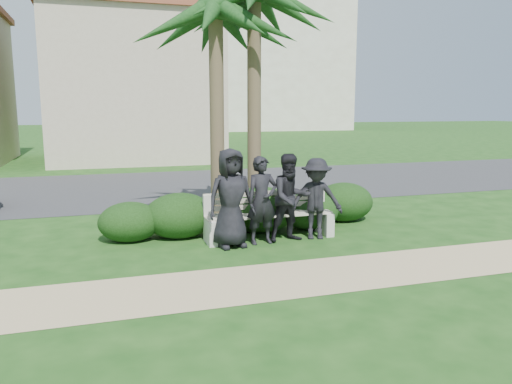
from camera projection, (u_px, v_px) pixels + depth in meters
The scene contains 16 objects.
ground at pixel (262, 247), 9.36m from camera, with size 160.00×160.00×0.00m, color #164012.
footpath at pixel (298, 278), 7.67m from camera, with size 30.00×1.60×0.01m, color tan.
asphalt_street at pixel (188, 186), 16.88m from camera, with size 160.00×8.00×0.01m, color #2D2D30.
stucco_bldg_right at pixel (133, 87), 25.38m from camera, with size 8.40×8.40×7.30m.
hotel_tower at pixel (231, 22), 63.04m from camera, with size 26.00×18.00×37.30m.
park_bench at pixel (269, 218), 9.96m from camera, with size 2.58×0.59×0.90m.
man_a at pixel (231, 198), 9.25m from camera, with size 0.91×0.59×1.86m, color black.
man_b at pixel (262, 200), 9.50m from camera, with size 0.62×0.40×1.69m, color black.
man_c at pixel (291, 198), 9.69m from camera, with size 0.84×0.65×1.72m, color black.
man_d at pixel (316, 199), 9.88m from camera, with size 1.05×0.60×1.62m, color black.
hedge_b at pixel (130, 221), 9.79m from camera, with size 1.22×1.01×0.80m, color black.
hedge_c at pixel (180, 214), 10.07m from camera, with size 1.42×1.18×0.93m, color black.
hedge_d at pixel (261, 208), 10.55m from camera, with size 1.50×1.24×0.98m, color black.
hedge_e at pixel (310, 210), 10.79m from camera, with size 1.26×1.04×0.82m, color black.
hedge_f at pixel (343, 201), 11.58m from camera, with size 1.40×1.16×0.91m, color black.
palm_left at pixel (216, 12), 10.82m from camera, with size 3.00×3.00×5.61m.
Camera 1 is at (-2.84, -8.61, 2.57)m, focal length 35.00 mm.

